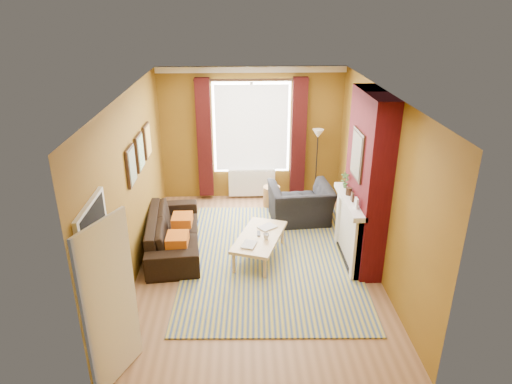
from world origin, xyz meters
TOP-DOWN VIEW (x-y plane):
  - ground at (0.00, 0.00)m, footprint 5.50×5.50m
  - room_walls at (0.64, 0.27)m, footprint 3.82×5.54m
  - striped_rug at (0.24, 0.08)m, footprint 2.99×4.05m
  - sofa at (-1.42, 0.51)m, footprint 1.06×2.23m
  - armchair at (0.90, 1.44)m, footprint 1.24×1.10m
  - coffee_table at (0.05, 0.11)m, footprint 1.02×1.41m
  - wicker_stool at (0.40, 2.19)m, footprint 0.38×0.38m
  - floor_lamp at (1.35, 2.40)m, footprint 0.26×0.26m
  - book_a at (-0.23, -0.17)m, footprint 0.28×0.33m
  - book_b at (0.13, 0.47)m, footprint 0.37×0.35m
  - mug at (0.15, -0.01)m, footprint 0.12×0.12m
  - tv_remote at (0.04, 0.16)m, footprint 0.06×0.17m

SIDE VIEW (x-z plane):
  - ground at x=0.00m, z-range 0.00..0.00m
  - striped_rug at x=0.24m, z-range 0.00..0.02m
  - wicker_stool at x=0.40m, z-range 0.00..0.44m
  - sofa at x=-1.42m, z-range 0.00..0.63m
  - armchair at x=0.90m, z-range 0.00..0.75m
  - coffee_table at x=0.05m, z-range 0.17..0.59m
  - book_b at x=0.13m, z-range 0.42..0.45m
  - tv_remote at x=0.04m, z-range 0.42..0.45m
  - book_a at x=-0.23m, z-range 0.42..0.45m
  - mug at x=0.15m, z-range 0.42..0.52m
  - floor_lamp at x=1.35m, z-range 0.46..2.05m
  - room_walls at x=0.64m, z-range -0.03..2.80m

